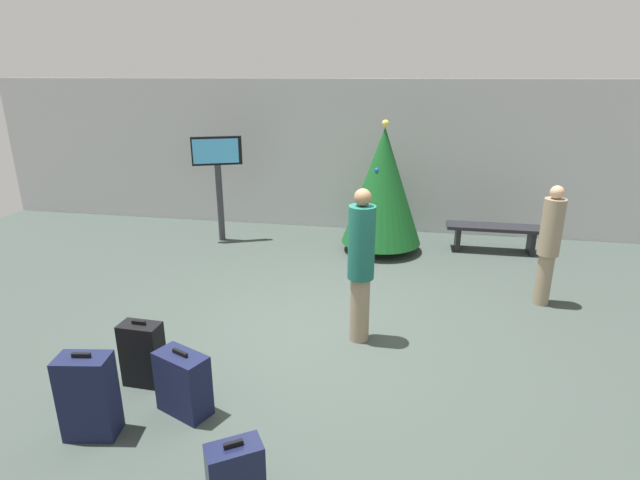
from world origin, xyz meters
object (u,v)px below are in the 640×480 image
at_px(traveller_1, 361,262).
at_px(traveller_0, 549,243).
at_px(waiting_bench, 495,232).
at_px(suitcase_3, 143,354).
at_px(holiday_tree, 383,186).
at_px(suitcase_2, 88,396).
at_px(flight_info_kiosk, 218,169).
at_px(suitcase_0, 235,475).
at_px(suitcase_1, 183,383).

bearing_deg(traveller_1, traveller_0, 31.17).
distance_m(waiting_bench, suitcase_3, 6.38).
xyz_separation_m(waiting_bench, traveller_0, (0.35, -2.12, 0.53)).
bearing_deg(holiday_tree, traveller_0, -37.49).
xyz_separation_m(holiday_tree, suitcase_2, (-2.18, -5.35, -0.79)).
bearing_deg(suitcase_3, flight_info_kiosk, 101.52).
height_order(suitcase_0, suitcase_1, suitcase_1).
xyz_separation_m(traveller_0, suitcase_3, (-4.47, -2.75, -0.56)).
bearing_deg(traveller_0, suitcase_0, -126.88).
relative_size(suitcase_2, suitcase_3, 1.14).
bearing_deg(flight_info_kiosk, suitcase_3, -78.48).
height_order(flight_info_kiosk, suitcase_3, flight_info_kiosk).
distance_m(traveller_1, suitcase_1, 2.32).
xyz_separation_m(flight_info_kiosk, suitcase_1, (1.54, -4.94, -1.08)).
bearing_deg(suitcase_1, traveller_1, 48.22).
xyz_separation_m(suitcase_0, suitcase_1, (-0.84, 0.93, 0.05)).
bearing_deg(traveller_0, holiday_tree, 142.51).
distance_m(holiday_tree, suitcase_0, 5.94).
bearing_deg(suitcase_2, flight_info_kiosk, 99.20).
distance_m(suitcase_0, suitcase_1, 1.26).
bearing_deg(suitcase_1, suitcase_0, -47.72).
xyz_separation_m(waiting_bench, traveller_1, (-2.04, -3.57, 0.63)).
relative_size(suitcase_0, suitcase_3, 0.78).
distance_m(flight_info_kiosk, suitcase_3, 4.79).
bearing_deg(holiday_tree, suitcase_1, -107.11).
xyz_separation_m(flight_info_kiosk, suitcase_2, (0.87, -5.38, -0.99)).
distance_m(flight_info_kiosk, traveller_1, 4.47).
bearing_deg(suitcase_1, waiting_bench, 56.00).
height_order(traveller_0, suitcase_2, traveller_0).
xyz_separation_m(waiting_bench, suitcase_0, (-2.67, -6.15, -0.11)).
bearing_deg(flight_info_kiosk, suitcase_0, -67.89).
height_order(flight_info_kiosk, suitcase_0, flight_info_kiosk).
distance_m(holiday_tree, suitcase_2, 5.83).
bearing_deg(flight_info_kiosk, suitcase_2, -80.80).
relative_size(holiday_tree, suitcase_3, 3.23).
height_order(traveller_0, suitcase_1, traveller_0).
distance_m(flight_info_kiosk, traveller_0, 5.73).
height_order(traveller_1, suitcase_0, traveller_1).
height_order(holiday_tree, waiting_bench, holiday_tree).
relative_size(traveller_1, suitcase_0, 3.34).
height_order(suitcase_1, suitcase_3, suitcase_3).
distance_m(traveller_1, suitcase_2, 3.06).
xyz_separation_m(flight_info_kiosk, waiting_bench, (5.06, 0.28, -1.02)).
xyz_separation_m(traveller_1, suitcase_3, (-2.08, -1.30, -0.65)).
xyz_separation_m(flight_info_kiosk, traveller_1, (3.01, -3.28, -0.39)).
xyz_separation_m(holiday_tree, suitcase_3, (-2.11, -4.55, -0.84)).
bearing_deg(traveller_1, suitcase_0, -103.75).
xyz_separation_m(holiday_tree, flight_info_kiosk, (-3.05, 0.03, 0.20)).
relative_size(suitcase_0, suitcase_2, 0.68).
height_order(waiting_bench, suitcase_1, suitcase_1).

